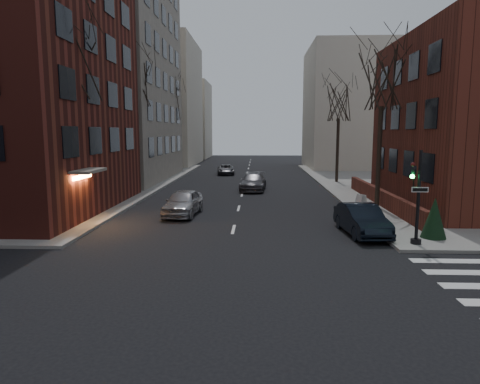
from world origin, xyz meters
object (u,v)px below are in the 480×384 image
at_px(streetlamp_near, 129,141).
at_px(car_lane_gray, 253,182).
at_px(tree_left_a, 71,64).
at_px(car_lane_silver, 183,202).
at_px(tree_left_c, 170,104).
at_px(evergreen_shrub, 434,218).
at_px(tree_right_a, 382,80).
at_px(sandwich_board, 361,202).
at_px(tree_left_b, 134,82).
at_px(car_lane_far, 226,169).
at_px(streetlamp_far, 179,137).
at_px(parked_sedan, 362,220).
at_px(traffic_signal, 417,203).
at_px(tree_right_b, 339,103).

height_order(streetlamp_near, car_lane_gray, streetlamp_near).
relative_size(tree_left_a, car_lane_silver, 2.32).
distance_m(tree_left_c, evergreen_shrub, 35.58).
relative_size(tree_left_c, tree_right_a, 1.00).
xyz_separation_m(streetlamp_near, sandwich_board, (15.80, -4.87, -3.62)).
xyz_separation_m(tree_left_b, tree_left_c, (0.00, 14.00, -0.88)).
xyz_separation_m(tree_right_a, car_lane_far, (-11.25, 21.91, -7.46)).
bearing_deg(car_lane_far, car_lane_gray, -81.21).
bearing_deg(sandwich_board, car_lane_gray, 104.48).
relative_size(tree_left_b, streetlamp_far, 1.72).
bearing_deg(car_lane_silver, tree_left_b, 122.84).
relative_size(tree_left_c, streetlamp_near, 1.55).
distance_m(parked_sedan, car_lane_silver, 10.40).
height_order(tree_left_c, streetlamp_far, tree_left_c).
relative_size(tree_left_c, streetlamp_far, 1.55).
relative_size(traffic_signal, car_lane_silver, 0.91).
bearing_deg(tree_left_a, car_lane_far, 76.23).
bearing_deg(streetlamp_far, traffic_signal, -63.94).
height_order(car_lane_gray, evergreen_shrub, evergreen_shrub).
distance_m(traffic_signal, tree_left_c, 35.76).
relative_size(tree_left_b, tree_left_c, 1.11).
height_order(tree_left_b, streetlamp_near, tree_left_b).
distance_m(tree_right_a, sandwich_board, 7.56).
xyz_separation_m(tree_right_b, car_lane_silver, (-11.98, -16.36, -6.83)).
height_order(tree_left_a, streetlamp_near, tree_left_a).
distance_m(tree_left_c, parked_sedan, 33.32).
distance_m(parked_sedan, car_lane_far, 30.02).
height_order(parked_sedan, car_lane_gray, parked_sedan).
distance_m(tree_left_c, streetlamp_near, 18.40).
bearing_deg(traffic_signal, tree_right_b, 87.85).
relative_size(tree_left_b, tree_right_a, 1.11).
xyz_separation_m(tree_left_c, streetlamp_near, (0.60, -18.00, -3.79)).
bearing_deg(tree_right_a, sandwich_board, -144.02).
distance_m(tree_left_b, car_lane_silver, 14.33).
xyz_separation_m(parked_sedan, car_lane_silver, (-9.38, 4.48, 0.02)).
distance_m(tree_left_c, tree_right_a, 28.17).
height_order(tree_left_a, car_lane_far, tree_left_a).
bearing_deg(car_lane_far, streetlamp_far, 154.87).
height_order(streetlamp_near, streetlamp_far, same).
distance_m(tree_left_b, tree_left_c, 14.03).
bearing_deg(car_lane_far, tree_left_a, -108.91).
bearing_deg(tree_right_a, car_lane_far, 117.18).
xyz_separation_m(tree_left_b, tree_right_b, (17.60, 6.00, -1.33)).
bearing_deg(tree_right_a, streetlamp_near, 166.76).
relative_size(tree_right_b, streetlamp_near, 1.46).
bearing_deg(car_lane_silver, streetlamp_near, 132.65).
bearing_deg(parked_sedan, tree_left_c, 111.76).
bearing_deg(car_lane_silver, evergreen_shrub, -19.88).
height_order(tree_right_a, streetlamp_near, tree_right_a).
bearing_deg(traffic_signal, streetlamp_near, 141.13).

